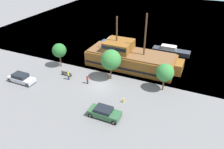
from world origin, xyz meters
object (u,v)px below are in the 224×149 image
object	(u,v)px
moored_boat_dockside	(117,44)
parked_car_curb_front	(21,78)
fire_hydrant	(123,100)
bench_promenade_east	(66,73)
pedestrian_walking_far	(68,75)
pirate_ship	(130,58)
moored_boat_outer	(171,51)
pedestrian_walking_near	(87,79)
parked_car_curb_mid	(104,113)

from	to	relation	value
moored_boat_dockside	parked_car_curb_front	bearing A→B (deg)	-113.86
fire_hydrant	bench_promenade_east	size ratio (longest dim) A/B	0.40
pedestrian_walking_far	pirate_ship	bearing A→B (deg)	47.95
pirate_ship	bench_promenade_east	world-z (taller)	pirate_ship
moored_boat_outer	pedestrian_walking_near	xyz separation A→B (m)	(-10.29, -17.83, 0.18)
moored_boat_outer	bench_promenade_east	xyz separation A→B (m)	(-15.02, -17.06, -0.20)
pedestrian_walking_far	parked_car_curb_front	bearing A→B (deg)	-150.35
parked_car_curb_mid	pedestrian_walking_far	size ratio (longest dim) A/B	2.52
pirate_ship	parked_car_curb_front	world-z (taller)	pirate_ship
parked_car_curb_mid	moored_boat_dockside	bearing A→B (deg)	109.13
pirate_ship	moored_boat_dockside	size ratio (longest dim) A/B	2.24
fire_hydrant	bench_promenade_east	xyz separation A→B (m)	(-12.10, 3.13, 0.04)
bench_promenade_east	moored_boat_dockside	bearing A→B (deg)	78.25
moored_boat_dockside	parked_car_curb_mid	bearing A→B (deg)	-70.87
parked_car_curb_front	pedestrian_walking_far	xyz separation A→B (m)	(6.85, 3.90, 0.14)
moored_boat_dockside	fire_hydrant	bearing A→B (deg)	-64.12
moored_boat_outer	pedestrian_walking_far	distance (m)	22.79
parked_car_curb_front	bench_promenade_east	bearing A→B (deg)	40.41
pedestrian_walking_near	pedestrian_walking_far	size ratio (longest dim) A/B	0.94
moored_boat_outer	fire_hydrant	xyz separation A→B (m)	(-2.92, -20.19, -0.24)
parked_car_curb_front	bench_promenade_east	xyz separation A→B (m)	(5.74, 4.89, -0.30)
parked_car_curb_front	pedestrian_walking_far	bearing A→B (deg)	29.65
pirate_ship	pedestrian_walking_near	bearing A→B (deg)	-116.70
parked_car_curb_front	bench_promenade_east	size ratio (longest dim) A/B	2.49
pedestrian_walking_near	moored_boat_dockside	bearing A→B (deg)	95.56
bench_promenade_east	pedestrian_walking_near	size ratio (longest dim) A/B	1.18
pirate_ship	moored_boat_dockside	world-z (taller)	pirate_ship
moored_boat_dockside	bench_promenade_east	distance (m)	15.60
pedestrian_walking_near	moored_boat_outer	bearing A→B (deg)	60.02
pirate_ship	parked_car_curb_mid	distance (m)	15.12
moored_boat_outer	fire_hydrant	bearing A→B (deg)	-98.23
parked_car_curb_mid	moored_boat_outer	bearing A→B (deg)	80.44
pirate_ship	bench_promenade_east	bearing A→B (deg)	-139.19
moored_boat_dockside	pedestrian_walking_near	xyz separation A→B (m)	(1.56, -16.04, 0.03)
fire_hydrant	pedestrian_walking_far	world-z (taller)	pedestrian_walking_far
pirate_ship	fire_hydrant	xyz separation A→B (m)	(3.04, -10.95, -1.41)
parked_car_curb_front	parked_car_curb_mid	size ratio (longest dim) A/B	1.09
fire_hydrant	pedestrian_walking_far	distance (m)	11.20
fire_hydrant	moored_boat_dockside	bearing A→B (deg)	115.88
parked_car_curb_mid	bench_promenade_east	distance (m)	13.07
moored_boat_dockside	parked_car_curb_front	size ratio (longest dim) A/B	1.66
moored_boat_dockside	parked_car_curb_mid	size ratio (longest dim) A/B	1.81
fire_hydrant	pedestrian_walking_near	xyz separation A→B (m)	(-7.36, 2.36, 0.41)
pirate_ship	parked_car_curb_front	bearing A→B (deg)	-139.34
parked_car_curb_front	fire_hydrant	bearing A→B (deg)	5.62
bench_promenade_east	pedestrian_walking_far	world-z (taller)	pedestrian_walking_far
parked_car_curb_mid	bench_promenade_east	bearing A→B (deg)	146.89
parked_car_curb_mid	fire_hydrant	size ratio (longest dim) A/B	5.74
moored_boat_outer	pirate_ship	bearing A→B (deg)	-122.84
pedestrian_walking_near	parked_car_curb_front	bearing A→B (deg)	-158.54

